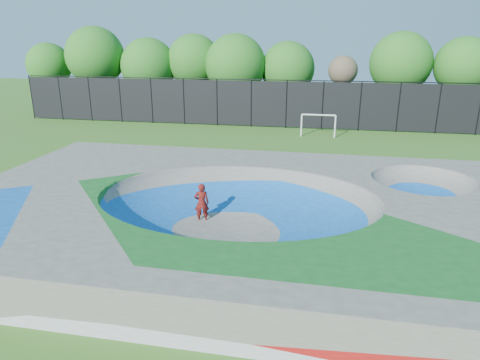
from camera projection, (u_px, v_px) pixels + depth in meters
name	position (u px, v px, depth m)	size (l,w,h in m)	color
ground	(238.00, 230.00, 16.97)	(120.00, 120.00, 0.00)	#32611B
skate_deck	(238.00, 213.00, 16.74)	(22.00, 14.00, 1.50)	gray
skater	(202.00, 203.00, 17.52)	(0.61, 0.40, 1.67)	red
skateboard	(202.00, 221.00, 17.78)	(0.78, 0.22, 0.05)	black
soccer_goal	(318.00, 121.00, 32.84)	(2.68, 0.12, 1.77)	white
fence	(286.00, 103.00, 35.89)	(48.09, 0.09, 4.04)	black
treeline	(277.00, 64.00, 39.89)	(52.55, 7.40, 8.49)	#3F311F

